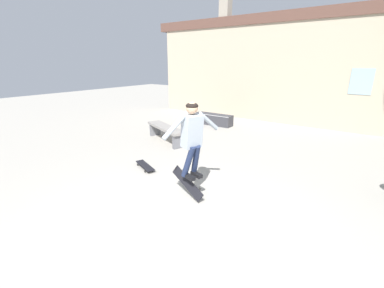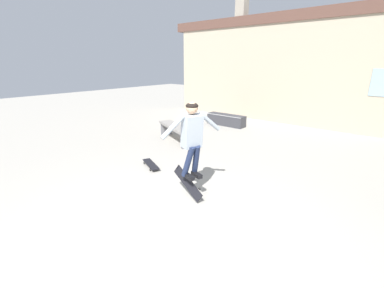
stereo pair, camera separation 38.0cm
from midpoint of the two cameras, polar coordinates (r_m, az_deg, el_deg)
name	(u,v)px [view 2 (the right image)]	position (r m, az deg, el deg)	size (l,w,h in m)	color
ground_plane	(170,230)	(4.25, -2.24, -18.70)	(40.00, 40.00, 0.00)	#A39E93
building_backdrop	(331,68)	(11.34, 29.45, 14.45)	(15.31, 0.52, 5.47)	#B7A88E
park_bench	(176,130)	(8.54, -2.36, 3.17)	(1.99, 1.16, 0.50)	gray
skate_ledge	(226,120)	(10.83, 8.60, 5.32)	(1.64, 0.49, 0.45)	#38383D
skater	(192,134)	(4.60, 2.38, 2.17)	(0.45, 1.21, 1.42)	#9EA8B2
skateboard_flipping	(188,183)	(5.01, 1.25, -8.68)	(0.82, 0.25, 0.53)	black
skateboard_resting	(151,164)	(6.53, -7.48, -4.49)	(0.81, 0.48, 0.08)	black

